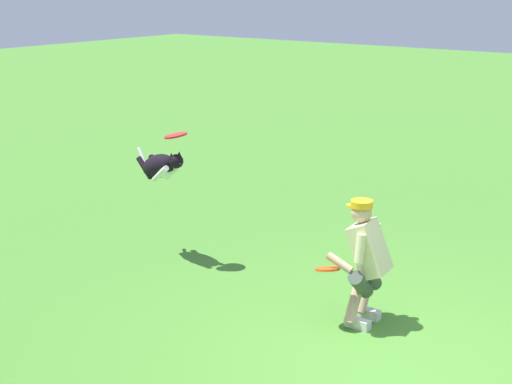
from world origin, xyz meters
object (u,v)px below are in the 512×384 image
Objects in this scene: person at (366,259)px; dog at (160,166)px; frisbee_flying at (176,135)px; frisbee_held at (328,269)px.

person is 3.01m from dog.
person is at bearing 11.43° from dog.
frisbee_flying reaches higher than frisbee_held.
dog reaches higher than frisbee_held.
person is 2.82m from frisbee_flying.
dog is at bearing -10.52° from person.
dog reaches higher than person.
dog is 0.53m from frisbee_flying.
person is 0.40m from frisbee_held.
dog is 2.80m from frisbee_held.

